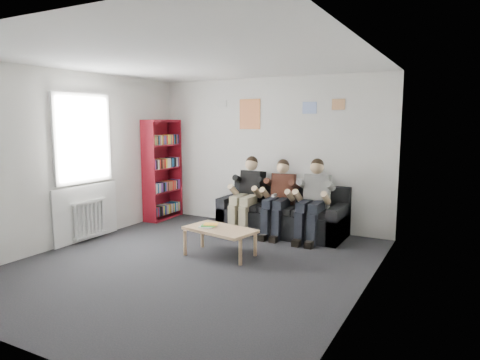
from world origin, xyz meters
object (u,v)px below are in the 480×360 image
at_px(coffee_table, 220,232).
at_px(person_middle, 279,198).
at_px(person_left, 247,195).
at_px(bookshelf, 163,170).
at_px(sofa, 283,216).
at_px(person_right, 313,201).

xyz_separation_m(coffee_table, person_middle, (0.31, 1.40, 0.29)).
height_order(coffee_table, person_left, person_left).
distance_m(coffee_table, person_left, 1.46).
xyz_separation_m(bookshelf, coffee_table, (2.21, -1.51, -0.62)).
bearing_deg(person_middle, coffee_table, -111.61).
distance_m(person_left, person_middle, 0.60).
bearing_deg(person_left, sofa, 21.72).
height_order(sofa, person_right, person_right).
distance_m(sofa, coffee_table, 1.63).
bearing_deg(sofa, person_right, -18.38).
bearing_deg(bookshelf, person_right, -6.64).
bearing_deg(person_left, person_right, 3.37).
bearing_deg(bookshelf, sofa, -2.63).
relative_size(person_left, person_middle, 1.02).
distance_m(bookshelf, person_right, 3.14).
height_order(sofa, person_left, person_left).
xyz_separation_m(sofa, person_right, (0.60, -0.20, 0.36)).
xyz_separation_m(sofa, person_middle, (0.00, -0.20, 0.34)).
height_order(bookshelf, person_right, bookshelf).
bearing_deg(sofa, coffee_table, -101.11).
xyz_separation_m(coffee_table, person_right, (0.91, 1.40, 0.30)).
relative_size(bookshelf, person_left, 1.49).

